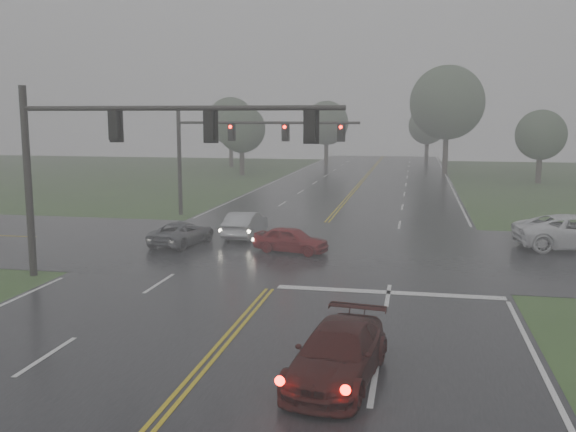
% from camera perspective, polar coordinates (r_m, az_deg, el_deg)
% --- Properties ---
extents(main_road, '(18.00, 160.00, 0.02)m').
position_cam_1_polar(main_road, '(30.48, 0.88, -3.63)').
color(main_road, black).
rests_on(main_road, ground).
extents(cross_street, '(120.00, 14.00, 0.02)m').
position_cam_1_polar(cross_street, '(32.40, 1.51, -2.88)').
color(cross_street, black).
rests_on(cross_street, ground).
extents(stop_bar, '(8.50, 0.50, 0.01)m').
position_cam_1_polar(stop_bar, '(24.59, 8.92, -6.79)').
color(stop_bar, silver).
rests_on(stop_bar, ground).
extents(sedan_maroon, '(2.53, 4.95, 1.37)m').
position_cam_1_polar(sedan_maroon, '(16.69, 4.42, -14.37)').
color(sedan_maroon, black).
rests_on(sedan_maroon, ground).
extents(sedan_red, '(3.93, 2.32, 1.26)m').
position_cam_1_polar(sedan_red, '(31.37, 0.28, -3.27)').
color(sedan_red, maroon).
rests_on(sedan_red, ground).
extents(sedan_silver, '(1.57, 4.32, 1.42)m').
position_cam_1_polar(sedan_silver, '(35.40, -3.80, -1.90)').
color(sedan_silver, '#A3A6AA').
rests_on(sedan_silver, ground).
extents(car_grey, '(2.71, 4.52, 1.18)m').
position_cam_1_polar(car_grey, '(33.72, -9.36, -2.54)').
color(car_grey, '#4F5156').
rests_on(car_grey, ground).
extents(signal_gantry_near, '(13.16, 0.34, 7.82)m').
position_cam_1_polar(signal_gantry_near, '(26.27, -14.95, 6.11)').
color(signal_gantry_near, black).
rests_on(signal_gantry_near, ground).
extents(signal_gantry_far, '(12.20, 0.36, 7.01)m').
position_cam_1_polar(signal_gantry_far, '(42.51, -4.91, 6.56)').
color(signal_gantry_far, black).
rests_on(signal_gantry_far, ground).
extents(tree_nw_a, '(5.38, 5.38, 7.91)m').
position_cam_1_polar(tree_nw_a, '(73.06, -4.15, 7.71)').
color(tree_nw_a, '#30271F').
rests_on(tree_nw_a, ground).
extents(tree_ne_a, '(8.44, 8.44, 12.40)m').
position_cam_1_polar(tree_ne_a, '(76.18, 13.97, 9.75)').
color(tree_ne_a, '#30271F').
rests_on(tree_ne_a, ground).
extents(tree_n_mid, '(5.94, 5.94, 8.72)m').
position_cam_1_polar(tree_n_mid, '(87.24, 3.44, 8.25)').
color(tree_n_mid, '#30271F').
rests_on(tree_n_mid, ground).
extents(tree_e_near, '(4.96, 4.96, 7.29)m').
position_cam_1_polar(tree_e_near, '(68.57, 21.55, 6.71)').
color(tree_e_near, '#30271F').
rests_on(tree_e_near, ground).
extents(tree_nw_b, '(6.24, 6.24, 9.16)m').
position_cam_1_polar(tree_nw_b, '(85.60, -5.12, 8.41)').
color(tree_nw_b, '#30271F').
rests_on(tree_nw_b, ground).
extents(tree_n_far, '(5.48, 5.48, 8.04)m').
position_cam_1_polar(tree_n_far, '(96.76, 12.29, 7.85)').
color(tree_n_far, '#30271F').
rests_on(tree_n_far, ground).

